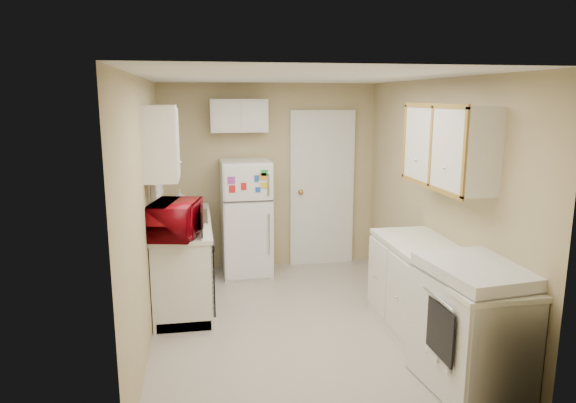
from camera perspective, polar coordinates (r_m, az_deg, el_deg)
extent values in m
plane|color=beige|center=(5.26, 0.97, -13.47)|extent=(3.80, 3.80, 0.00)
plane|color=white|center=(4.77, 1.07, 13.66)|extent=(3.80, 3.80, 0.00)
plane|color=tan|center=(4.81, -15.57, -1.15)|extent=(3.80, 3.80, 0.00)
plane|color=tan|center=(5.32, 16.00, -0.01)|extent=(3.80, 3.80, 0.00)
plane|color=tan|center=(6.72, -2.07, 2.75)|extent=(2.80, 2.80, 0.00)
plane|color=tan|center=(3.10, 7.78, -7.80)|extent=(2.80, 2.80, 0.00)
cube|color=silver|center=(5.86, -11.42, -6.33)|extent=(0.60, 1.80, 0.90)
cube|color=black|center=(5.27, -8.40, -7.78)|extent=(0.03, 0.58, 0.72)
cube|color=gray|center=(5.89, -11.55, -2.09)|extent=(0.54, 0.74, 0.16)
imported|color=maroon|center=(5.03, -12.43, -2.21)|extent=(0.67, 0.47, 0.41)
imported|color=white|center=(6.42, -11.92, 0.30)|extent=(0.11, 0.11, 0.22)
cube|color=silver|center=(5.78, -14.42, 4.98)|extent=(0.10, 0.98, 1.08)
cube|color=silver|center=(4.93, -13.97, 6.28)|extent=(0.30, 0.45, 0.70)
cube|color=silver|center=(6.46, -4.66, -1.87)|extent=(0.61, 0.59, 1.46)
cube|color=silver|center=(6.45, -5.50, 9.49)|extent=(0.70, 0.30, 0.40)
cube|color=silver|center=(6.84, 3.81, 1.36)|extent=(0.86, 0.06, 2.08)
cube|color=silver|center=(4.71, 16.43, -11.04)|extent=(0.60, 2.00, 0.90)
cube|color=silver|center=(4.27, 20.08, -12.90)|extent=(0.76, 0.90, 1.01)
cube|color=silver|center=(4.72, 17.39, 5.88)|extent=(0.30, 1.20, 0.70)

